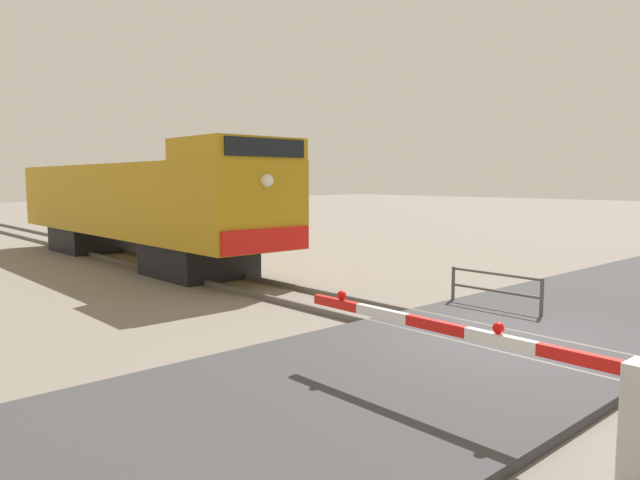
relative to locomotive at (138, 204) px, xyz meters
The scene contains 7 objects.
ground_plane 14.88m from the locomotive, 90.00° to the right, with size 160.00×160.00×0.00m, color slate.
rail_track_left 14.89m from the locomotive, 92.79° to the right, with size 0.08×80.00×0.15m, color #59544C.
rail_track_right 14.89m from the locomotive, 87.21° to the right, with size 0.08×80.00×0.15m, color #59544C.
road_surface 14.87m from the locomotive, 90.00° to the right, with size 36.00×5.24×0.15m, color #38383A.
locomotive is the anchor object (origin of this frame).
crossing_gate 18.06m from the locomotive, 100.65° to the right, with size 0.36×5.34×1.36m.
guard_railing 13.55m from the locomotive, 80.36° to the right, with size 0.08×2.31×0.95m.
Camera 1 is at (-9.35, -5.52, 3.01)m, focal length 32.78 mm.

